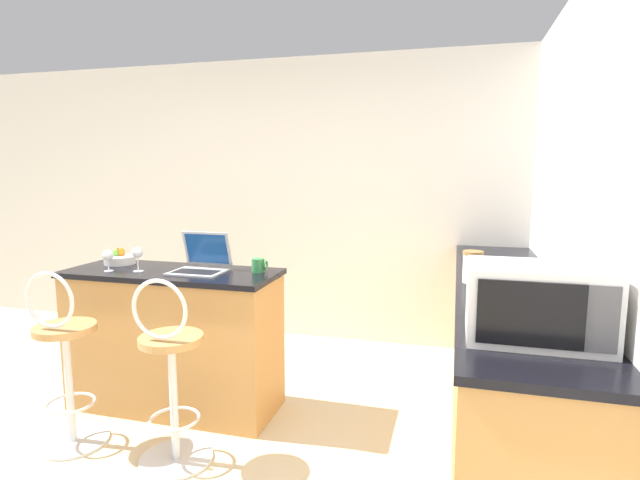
{
  "coord_description": "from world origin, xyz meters",
  "views": [
    {
      "loc": [
        1.49,
        -2.1,
        1.6
      ],
      "look_at": [
        0.45,
        1.67,
        1.04
      ],
      "focal_mm": 28.0,
      "sensor_mm": 36.0,
      "label": 1
    }
  ],
  "objects_px": {
    "bar_stool_far": "(171,376)",
    "laptop": "(202,262)",
    "storage_jar": "(473,267)",
    "wine_glass_tall": "(137,254)",
    "bar_stool_near": "(65,363)",
    "mug_red": "(488,285)",
    "toaster": "(519,288)",
    "fruit_bowl": "(120,258)",
    "microwave": "(537,303)",
    "mug_green": "(259,265)",
    "wine_glass_short": "(108,256)"
  },
  "relations": [
    {
      "from": "bar_stool_far",
      "to": "microwave",
      "type": "height_order",
      "value": "microwave"
    },
    {
      "from": "bar_stool_far",
      "to": "laptop",
      "type": "bearing_deg",
      "value": 102.57
    },
    {
      "from": "storage_jar",
      "to": "fruit_bowl",
      "type": "height_order",
      "value": "storage_jar"
    },
    {
      "from": "toaster",
      "to": "wine_glass_short",
      "type": "height_order",
      "value": "toaster"
    },
    {
      "from": "fruit_bowl",
      "to": "laptop",
      "type": "bearing_deg",
      "value": -6.31
    },
    {
      "from": "bar_stool_far",
      "to": "fruit_bowl",
      "type": "height_order",
      "value": "same"
    },
    {
      "from": "microwave",
      "to": "wine_glass_tall",
      "type": "xyz_separation_m",
      "value": [
        -2.29,
        0.72,
        -0.03
      ]
    },
    {
      "from": "toaster",
      "to": "wine_glass_tall",
      "type": "relative_size",
      "value": 1.94
    },
    {
      "from": "mug_green",
      "to": "fruit_bowl",
      "type": "distance_m",
      "value": 1.05
    },
    {
      "from": "storage_jar",
      "to": "wine_glass_short",
      "type": "relative_size",
      "value": 1.31
    },
    {
      "from": "bar_stool_far",
      "to": "laptop",
      "type": "height_order",
      "value": "laptop"
    },
    {
      "from": "toaster",
      "to": "wine_glass_short",
      "type": "xyz_separation_m",
      "value": [
        -2.46,
        0.21,
        0.0
      ]
    },
    {
      "from": "bar_stool_near",
      "to": "wine_glass_short",
      "type": "xyz_separation_m",
      "value": [
        -0.03,
        0.46,
        0.54
      ]
    },
    {
      "from": "microwave",
      "to": "storage_jar",
      "type": "relative_size",
      "value": 2.76
    },
    {
      "from": "wine_glass_short",
      "to": "fruit_bowl",
      "type": "bearing_deg",
      "value": 112.77
    },
    {
      "from": "bar_stool_near",
      "to": "laptop",
      "type": "relative_size",
      "value": 3.15
    },
    {
      "from": "bar_stool_near",
      "to": "wine_glass_tall",
      "type": "bearing_deg",
      "value": 72.58
    },
    {
      "from": "bar_stool_far",
      "to": "laptop",
      "type": "relative_size",
      "value": 3.15
    },
    {
      "from": "bar_stool_far",
      "to": "fruit_bowl",
      "type": "xyz_separation_m",
      "value": [
        -0.82,
        0.7,
        0.48
      ]
    },
    {
      "from": "bar_stool_near",
      "to": "toaster",
      "type": "relative_size",
      "value": 3.35
    },
    {
      "from": "laptop",
      "to": "bar_stool_far",
      "type": "bearing_deg",
      "value": -77.43
    },
    {
      "from": "laptop",
      "to": "wine_glass_short",
      "type": "relative_size",
      "value": 2.33
    },
    {
      "from": "storage_jar",
      "to": "bar_stool_far",
      "type": "bearing_deg",
      "value": -154.3
    },
    {
      "from": "toaster",
      "to": "mug_green",
      "type": "bearing_deg",
      "value": 163.44
    },
    {
      "from": "bar_stool_far",
      "to": "storage_jar",
      "type": "bearing_deg",
      "value": 25.7
    },
    {
      "from": "bar_stool_near",
      "to": "microwave",
      "type": "xyz_separation_m",
      "value": [
        2.44,
        -0.22,
        0.59
      ]
    },
    {
      "from": "toaster",
      "to": "fruit_bowl",
      "type": "distance_m",
      "value": 2.61
    },
    {
      "from": "mug_green",
      "to": "wine_glass_tall",
      "type": "relative_size",
      "value": 0.63
    },
    {
      "from": "bar_stool_near",
      "to": "laptop",
      "type": "height_order",
      "value": "laptop"
    },
    {
      "from": "bar_stool_far",
      "to": "mug_red",
      "type": "distance_m",
      "value": 1.76
    },
    {
      "from": "microwave",
      "to": "fruit_bowl",
      "type": "xyz_separation_m",
      "value": [
        -2.58,
        0.93,
        -0.11
      ]
    },
    {
      "from": "microwave",
      "to": "mug_red",
      "type": "distance_m",
      "value": 0.72
    },
    {
      "from": "bar_stool_near",
      "to": "wine_glass_short",
      "type": "height_order",
      "value": "wine_glass_short"
    },
    {
      "from": "wine_glass_short",
      "to": "wine_glass_tall",
      "type": "relative_size",
      "value": 0.89
    },
    {
      "from": "bar_stool_far",
      "to": "laptop",
      "type": "distance_m",
      "value": 0.82
    },
    {
      "from": "bar_stool_near",
      "to": "mug_red",
      "type": "distance_m",
      "value": 2.41
    },
    {
      "from": "storage_jar",
      "to": "fruit_bowl",
      "type": "relative_size",
      "value": 0.88
    },
    {
      "from": "toaster",
      "to": "mug_red",
      "type": "height_order",
      "value": "toaster"
    },
    {
      "from": "microwave",
      "to": "wine_glass_short",
      "type": "distance_m",
      "value": 2.57
    },
    {
      "from": "fruit_bowl",
      "to": "mug_red",
      "type": "relative_size",
      "value": 2.15
    },
    {
      "from": "toaster",
      "to": "fruit_bowl",
      "type": "bearing_deg",
      "value": 169.79
    },
    {
      "from": "mug_red",
      "to": "fruit_bowl",
      "type": "bearing_deg",
      "value": 174.78
    },
    {
      "from": "microwave",
      "to": "mug_green",
      "type": "bearing_deg",
      "value": 149.09
    },
    {
      "from": "bar_stool_far",
      "to": "wine_glass_short",
      "type": "relative_size",
      "value": 7.33
    },
    {
      "from": "laptop",
      "to": "wine_glass_short",
      "type": "height_order",
      "value": "laptop"
    },
    {
      "from": "storage_jar",
      "to": "wine_glass_tall",
      "type": "height_order",
      "value": "storage_jar"
    },
    {
      "from": "bar_stool_near",
      "to": "laptop",
      "type": "distance_m",
      "value": 0.97
    },
    {
      "from": "storage_jar",
      "to": "mug_green",
      "type": "distance_m",
      "value": 1.32
    },
    {
      "from": "bar_stool_near",
      "to": "microwave",
      "type": "relative_size",
      "value": 2.03
    },
    {
      "from": "laptop",
      "to": "toaster",
      "type": "relative_size",
      "value": 1.06
    }
  ]
}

